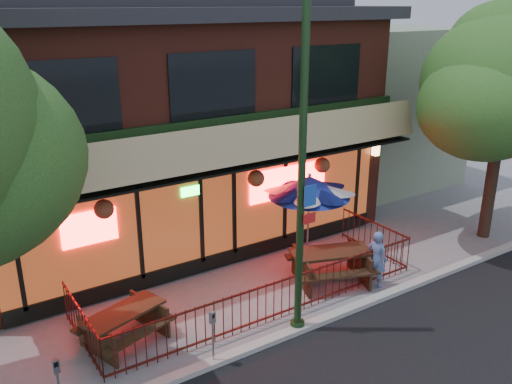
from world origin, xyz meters
TOP-DOWN VIEW (x-y plane):
  - ground at (0.00, 0.00)m, footprint 80.00×80.00m
  - curb at (0.00, -0.50)m, footprint 80.00×0.25m
  - restaurant_building at (0.00, 7.11)m, footprint 12.96×9.49m
  - neighbor_building at (9.00, 7.70)m, footprint 6.00×7.00m
  - patio_fence at (0.00, 0.50)m, footprint 8.44×2.62m
  - street_light at (0.00, -0.40)m, footprint 0.43×0.32m
  - street_tree_right at (8.04, 0.59)m, footprint 4.80×4.80m
  - picnic_table_left at (-3.37, 1.25)m, footprint 2.09×1.82m
  - picnic_table_right at (2.06, 0.88)m, footprint 2.47×2.18m
  - patio_umbrella at (2.36, 2.25)m, footprint 2.24×2.24m
  - pedestrian at (2.89, 0.10)m, footprint 0.49×0.62m
  - parking_meter_near at (-2.17, -0.48)m, footprint 0.13×0.12m
  - parking_meter_far at (-5.13, -0.40)m, footprint 0.12×0.11m

SIDE VIEW (x-z plane):
  - ground at x=0.00m, z-range 0.00..0.00m
  - curb at x=0.00m, z-range 0.00..0.12m
  - picnic_table_left at x=-3.37m, z-range 0.12..0.87m
  - picnic_table_right at x=2.06m, z-range 0.14..1.02m
  - patio_fence at x=0.00m, z-range 0.13..1.13m
  - pedestrian at x=2.89m, z-range 0.00..1.51m
  - parking_meter_near at x=-2.17m, z-range 0.22..1.44m
  - parking_meter_far at x=-5.13m, z-range 0.22..1.50m
  - patio_umbrella at x=2.36m, z-range 0.90..3.46m
  - neighbor_building at x=9.00m, z-range 0.00..6.00m
  - street_light at x=0.00m, z-range -0.35..6.65m
  - restaurant_building at x=0.00m, z-range 0.10..8.15m
  - street_tree_right at x=8.04m, z-range 1.45..8.47m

